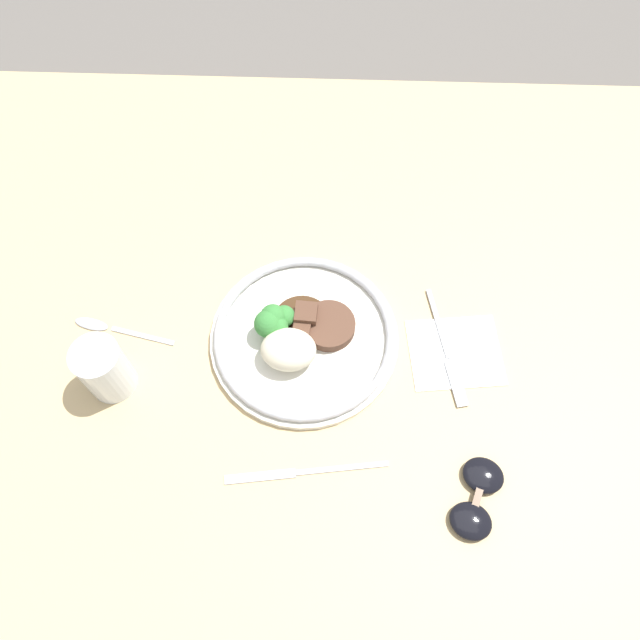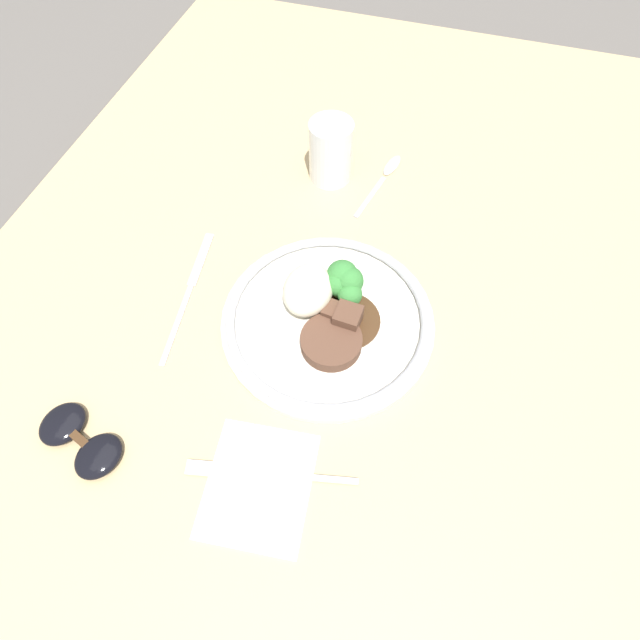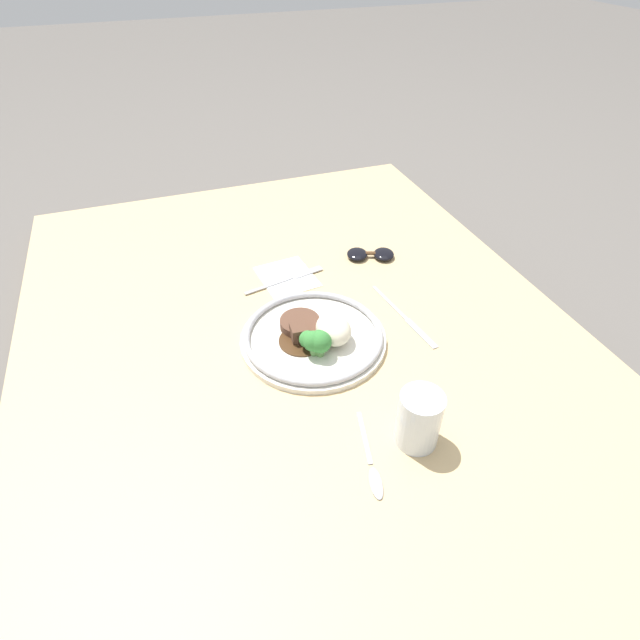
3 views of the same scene
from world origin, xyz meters
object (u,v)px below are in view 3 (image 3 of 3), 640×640
at_px(plate, 315,335).
at_px(knife, 405,318).
at_px(spoon, 372,471).
at_px(sunglasses, 370,254).
at_px(fork, 292,278).
at_px(juice_glass, 419,421).

height_order(plate, knife, plate).
relative_size(spoon, sunglasses, 1.28).
relative_size(fork, sunglasses, 1.54).
bearing_deg(juice_glass, plate, -164.38).
xyz_separation_m(knife, spoon, (0.30, -0.20, 0.00)).
height_order(fork, knife, fork).
bearing_deg(sunglasses, knife, 13.02).
distance_m(plate, spoon, 0.29).
bearing_deg(knife, sunglasses, 165.65).
xyz_separation_m(juice_glass, fork, (-0.47, -0.05, -0.04)).
bearing_deg(juice_glass, spoon, -70.22).
bearing_deg(fork, sunglasses, -5.27).
distance_m(juice_glass, fork, 0.47).
distance_m(juice_glass, spoon, 0.10).
bearing_deg(fork, plate, -107.65).
xyz_separation_m(juice_glass, spoon, (0.03, -0.08, -0.04)).
bearing_deg(juice_glass, fork, -173.69).
distance_m(plate, fork, 0.21).
height_order(plate, spoon, plate).
relative_size(juice_glass, spoon, 0.61).
distance_m(fork, knife, 0.26).
bearing_deg(knife, fork, -147.73).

